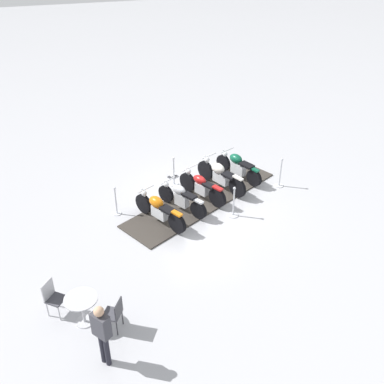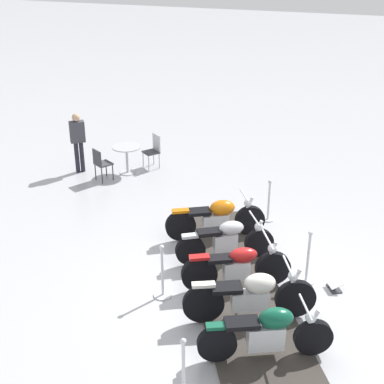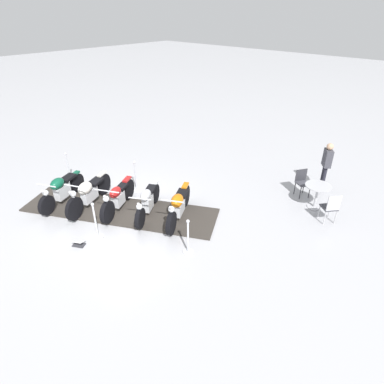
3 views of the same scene
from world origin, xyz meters
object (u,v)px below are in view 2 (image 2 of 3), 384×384
at_px(motorcycle_copper, 217,217).
at_px(info_placard, 334,286).
at_px(stanchion_left_front, 184,380).
at_px(stanchion_right_mid, 307,265).
at_px(stanchion_left_mid, 163,281).
at_px(cafe_chair_across_table, 153,149).
at_px(motorcycle_cream, 252,295).
at_px(stanchion_right_rear, 269,206).
at_px(cafe_chair_near_table, 101,162).
at_px(cafe_table, 127,153).
at_px(motorcycle_chrome, 227,240).
at_px(motorcycle_forest, 268,332).
at_px(motorcycle_maroon, 238,266).
at_px(bystander_person, 78,137).

xyz_separation_m(motorcycle_copper, info_placard, (-2.66, 1.12, -0.45)).
height_order(stanchion_left_front, info_placard, stanchion_left_front).
bearing_deg(stanchion_right_mid, stanchion_left_mid, 28.60).
distance_m(stanchion_right_mid, cafe_chair_across_table, 6.65).
bearing_deg(motorcycle_cream, stanchion_right_rear, 73.23).
bearing_deg(info_placard, stanchion_left_front, -55.05).
distance_m(stanchion_right_mid, info_placard, 0.63).
relative_size(stanchion_left_mid, cafe_chair_near_table, 1.20).
xyz_separation_m(motorcycle_copper, cafe_table, (3.41, -2.67, 0.08)).
bearing_deg(info_placard, stanchion_right_rear, -171.26).
relative_size(stanchion_left_front, stanchion_left_mid, 1.03).
relative_size(motorcycle_chrome, cafe_chair_near_table, 2.01).
relative_size(motorcycle_cream, stanchion_right_mid, 1.92).
bearing_deg(stanchion_right_rear, motorcycle_forest, 101.89).
xyz_separation_m(motorcycle_cream, cafe_chair_across_table, (4.29, -5.86, 0.01)).
bearing_deg(stanchion_left_front, motorcycle_chrome, -83.18).
distance_m(motorcycle_maroon, stanchion_left_front, 2.94).
relative_size(motorcycle_cream, stanchion_left_mid, 1.98).
height_order(info_placard, cafe_chair_near_table, cafe_chair_near_table).
bearing_deg(motorcycle_forest, stanchion_right_mid, 58.65).
bearing_deg(cafe_chair_near_table, motorcycle_cream, -99.47).
relative_size(motorcycle_cream, stanchion_left_front, 1.92).
bearing_deg(motorcycle_maroon, motorcycle_forest, -88.79).
bearing_deg(motorcycle_copper, motorcycle_cream, -90.40).
distance_m(motorcycle_forest, stanchion_left_front, 1.57).
bearing_deg(motorcycle_cream, motorcycle_maroon, 94.87).
bearing_deg(bystander_person, stanchion_left_front, 1.69).
distance_m(motorcycle_cream, cafe_chair_across_table, 7.26).
bearing_deg(motorcycle_cream, motorcycle_copper, 94.16).
height_order(motorcycle_maroon, stanchion_right_mid, stanchion_right_mid).
bearing_deg(bystander_person, cafe_chair_near_table, 30.58).
xyz_separation_m(motorcycle_maroon, cafe_chair_across_table, (3.81, -5.02, 0.06)).
height_order(motorcycle_forest, cafe_chair_near_table, motorcycle_forest).
bearing_deg(motorcycle_forest, stanchion_right_rear, 76.95).
bearing_deg(motorcycle_copper, cafe_chair_near_table, 123.71).
distance_m(motorcycle_forest, cafe_chair_across_table, 8.22).
bearing_deg(bystander_person, cafe_table, 67.88).
relative_size(info_placard, cafe_chair_across_table, 0.39).
bearing_deg(cafe_chair_across_table, cafe_chair_near_table, 3.82).
relative_size(stanchion_right_mid, stanchion_left_mid, 1.03).
distance_m(motorcycle_copper, stanchion_right_rear, 1.51).
bearing_deg(cafe_chair_near_table, stanchion_right_mid, -85.57).
height_order(info_placard, bystander_person, bystander_person).
height_order(motorcycle_copper, cafe_chair_near_table, motorcycle_copper).
xyz_separation_m(motorcycle_maroon, cafe_table, (4.33, -4.37, 0.11)).
bearing_deg(motorcycle_copper, motorcycle_chrome, -90.74).
xyz_separation_m(cafe_chair_near_table, cafe_chair_across_table, (-0.95, -1.34, 0.02)).
height_order(motorcycle_maroon, stanchion_left_mid, stanchion_left_mid).
distance_m(stanchion_left_front, bystander_person, 8.97).
bearing_deg(stanchion_left_mid, cafe_chair_near_table, -51.03).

